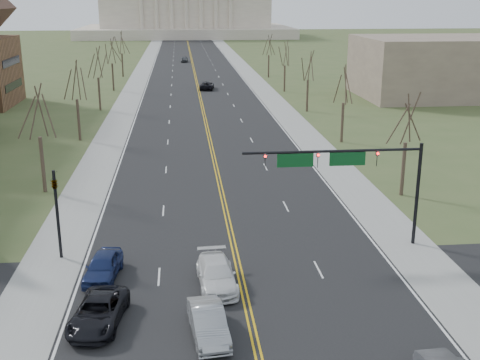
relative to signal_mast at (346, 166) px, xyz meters
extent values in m
cube|color=black|center=(-7.45, 96.50, -5.76)|extent=(20.00, 380.00, 0.01)
cube|color=black|center=(-7.45, -7.50, -5.76)|extent=(120.00, 14.00, 0.01)
cube|color=gray|center=(-19.45, 96.50, -5.75)|extent=(4.00, 380.00, 0.03)
cube|color=gray|center=(4.55, 96.50, -5.75)|extent=(4.00, 380.00, 0.03)
cube|color=gold|center=(-7.45, 96.50, -5.75)|extent=(0.42, 380.00, 0.01)
cube|color=silver|center=(-17.25, 96.50, -5.75)|extent=(0.15, 380.00, 0.01)
cube|color=silver|center=(2.35, 96.50, -5.75)|extent=(0.15, 380.00, 0.01)
cube|color=beige|center=(-7.45, 236.50, -3.76)|extent=(90.00, 60.00, 4.00)
cube|color=beige|center=(-7.45, 236.50, 6.24)|extent=(70.00, 40.00, 16.00)
cylinder|color=black|center=(5.05, 0.00, -2.16)|extent=(0.24, 0.24, 7.20)
cylinder|color=black|center=(-0.95, 0.00, 1.04)|extent=(12.00, 0.18, 0.18)
imported|color=black|center=(2.05, 0.00, 0.49)|extent=(0.35, 0.40, 1.10)
sphere|color=#FF0C0C|center=(2.05, -0.15, 0.84)|extent=(0.18, 0.18, 0.18)
imported|color=black|center=(-1.95, 0.00, 0.49)|extent=(0.35, 0.40, 1.10)
sphere|color=#FF0C0C|center=(-1.95, -0.15, 0.84)|extent=(0.18, 0.18, 0.18)
imported|color=black|center=(-5.45, 0.00, 0.49)|extent=(0.35, 0.40, 1.10)
sphere|color=#FF0C0C|center=(-5.45, -0.15, 0.84)|extent=(0.18, 0.18, 0.18)
cube|color=#0C4C1E|center=(0.05, 0.00, 0.49)|extent=(2.40, 0.12, 0.90)
cube|color=#0C4C1E|center=(-3.45, 0.00, 0.49)|extent=(2.40, 0.12, 0.90)
cylinder|color=black|center=(-18.95, 0.00, -2.76)|extent=(0.20, 0.20, 6.00)
imported|color=black|center=(-18.95, 0.00, -0.56)|extent=(0.32, 0.36, 0.99)
cylinder|color=#3D2B24|center=(8.05, 10.50, -3.42)|extent=(0.32, 0.32, 4.68)
cylinder|color=#3D2B24|center=(-22.95, 14.50, -3.29)|extent=(0.32, 0.32, 4.95)
cylinder|color=#3D2B24|center=(8.05, 30.50, -3.42)|extent=(0.32, 0.32, 4.68)
cylinder|color=#3D2B24|center=(-22.95, 34.50, -3.29)|extent=(0.32, 0.32, 4.95)
cylinder|color=#3D2B24|center=(8.05, 50.50, -3.42)|extent=(0.32, 0.32, 4.68)
cylinder|color=#3D2B24|center=(-22.95, 54.50, -3.29)|extent=(0.32, 0.32, 4.95)
cylinder|color=#3D2B24|center=(8.05, 70.50, -3.42)|extent=(0.32, 0.32, 4.68)
cylinder|color=#3D2B24|center=(-22.95, 74.50, -3.29)|extent=(0.32, 0.32, 4.95)
cylinder|color=#3D2B24|center=(8.05, 90.50, -3.42)|extent=(0.32, 0.32, 4.68)
cylinder|color=#3D2B24|center=(-22.95, 94.50, -3.29)|extent=(0.32, 0.32, 4.95)
cube|color=black|center=(-36.90, 60.50, -2.61)|extent=(0.10, 9.80, 1.20)
cube|color=black|center=(-36.90, 60.50, 1.06)|extent=(0.10, 9.80, 1.20)
cube|color=#756253|center=(32.55, 62.50, -0.76)|extent=(25.00, 20.00, 10.00)
imported|color=gray|center=(-9.75, -10.60, -4.98)|extent=(2.14, 4.84, 1.54)
imported|color=black|center=(-15.41, -8.85, -5.03)|extent=(3.10, 5.49, 1.45)
imported|color=white|center=(-8.99, -5.10, -4.99)|extent=(2.45, 5.38, 1.53)
imported|color=navy|center=(-15.80, -3.35, -4.97)|extent=(2.36, 4.75, 1.56)
imported|color=black|center=(-5.86, 74.51, -5.02)|extent=(3.06, 5.53, 1.47)
imported|color=#4C5054|center=(-9.49, 123.92, -5.02)|extent=(1.99, 4.40, 1.47)
camera|label=1|loc=(-10.81, -37.44, 10.74)|focal=45.00mm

